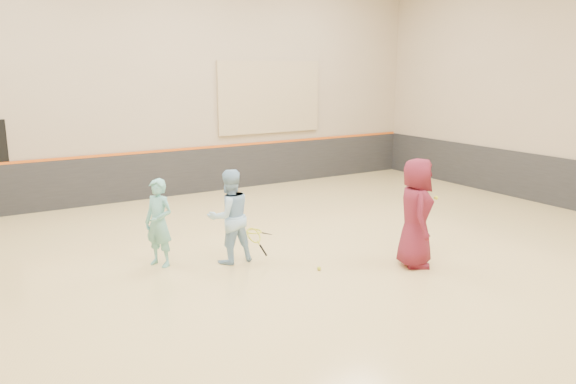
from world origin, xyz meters
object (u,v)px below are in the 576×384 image
instructor (229,216)px  girl (159,223)px  spare_racket (254,230)px  young_man (416,213)px

instructor → girl: bearing=-24.2°
girl → instructor: bearing=36.8°
girl → spare_racket: 2.58m
girl → instructor: 1.20m
girl → spare_racket: bearing=81.5°
young_man → spare_racket: (-1.43, 3.18, -0.89)m
spare_racket → young_man: bearing=-65.7°
spare_racket → instructor: bearing=-130.7°
instructor → spare_racket: 1.99m
girl → young_man: (3.73, -2.25, 0.17)m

